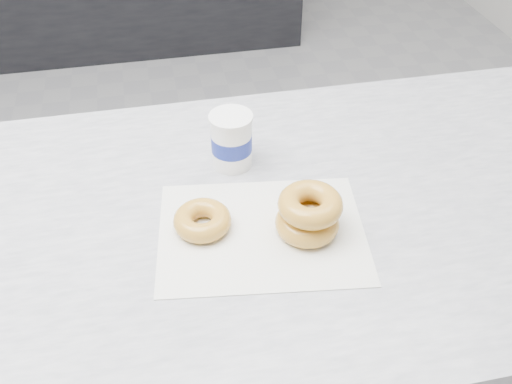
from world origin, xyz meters
The scene contains 5 objects.
ground centered at (0.00, 0.00, 0.00)m, with size 5.00×5.00×0.00m, color gray.
wax_paper centered at (0.44, -0.65, 0.90)m, with size 0.34×0.26×0.00m, color silver.
donut_single centered at (0.34, -0.63, 0.92)m, with size 0.10×0.10×0.03m, color gold.
donut_stack centered at (0.51, -0.67, 0.94)m, with size 0.12×0.12×0.07m.
coffee_cup centered at (0.42, -0.46, 0.96)m, with size 0.09×0.09×0.11m.
Camera 1 is at (0.29, -1.31, 1.57)m, focal length 40.00 mm.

